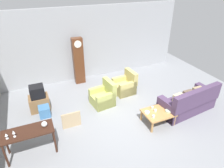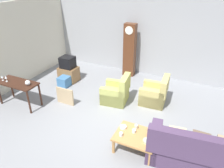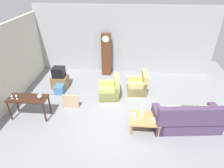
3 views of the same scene
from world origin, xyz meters
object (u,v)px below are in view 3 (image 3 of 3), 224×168
grandfather_clock (106,55)px  wine_glass_mid (16,96)px  framed_picture_leaning (71,101)px  couch_floral (187,120)px  wine_glass_tall (12,96)px  console_table_dark (28,101)px  bowl_white_stacked (133,115)px  cup_blue_rimmed (135,120)px  storage_box_blue (60,89)px  bowl_shallow_green (155,120)px  armchair_olive_far (138,86)px  tv_stand_cabinet (60,82)px  tv_crt (59,72)px  armchair_olive_near (110,91)px  coffee_table_wood (145,119)px  cup_cream_tall (142,112)px  cup_white_porcelain (142,116)px  glass_dome_cloche (40,96)px

grandfather_clock → wine_glass_mid: 4.39m
framed_picture_leaning → couch_floral: bearing=-11.4°
couch_floral → wine_glass_tall: size_ratio=12.95×
console_table_dark → bowl_white_stacked: size_ratio=8.05×
grandfather_clock → cup_blue_rimmed: 4.15m
grandfather_clock → storage_box_blue: grandfather_clock is taller
grandfather_clock → bowl_white_stacked: 3.88m
bowl_shallow_green → armchair_olive_far: bearing=100.7°
tv_stand_cabinet → framed_picture_leaning: bearing=-58.9°
storage_box_blue → cup_blue_rimmed: size_ratio=5.14×
bowl_white_stacked → storage_box_blue: bearing=149.5°
wine_glass_tall → console_table_dark: bearing=10.8°
grandfather_clock → bowl_white_stacked: size_ratio=12.69×
storage_box_blue → tv_crt: bearing=104.6°
bowl_white_stacked → wine_glass_tall: bearing=178.7°
armchair_olive_near → bowl_shallow_green: 2.40m
couch_floral → tv_crt: (-4.84, 2.19, 0.39)m
armchair_olive_far → coffee_table_wood: 2.15m
console_table_dark → wine_glass_tall: (-0.47, -0.09, 0.23)m
tv_stand_cabinet → coffee_table_wood: bearing=-33.3°
framed_picture_leaning → cup_cream_tall: framed_picture_leaning is taller
console_table_dark → armchair_olive_near: bearing=28.4°
framed_picture_leaning → bowl_white_stacked: (2.29, -0.80, 0.18)m
framed_picture_leaning → armchair_olive_far: bearing=26.2°
couch_floral → framed_picture_leaning: bearing=168.6°
bowl_shallow_green → bowl_white_stacked: bearing=162.1°
armchair_olive_near → cup_white_porcelain: (1.18, -1.65, 0.16)m
armchair_olive_far → wine_glass_tall: bearing=-155.3°
glass_dome_cloche → bowl_white_stacked: bearing=-3.7°
coffee_table_wood → cup_cream_tall: (-0.09, 0.23, 0.11)m
armchair_olive_far → bowl_shallow_green: armchair_olive_far is taller
console_table_dark → cup_cream_tall: (3.81, -0.05, -0.20)m
grandfather_clock → wine_glass_tall: (-2.75, -3.54, -0.13)m
wine_glass_tall → tv_stand_cabinet: bearing=67.5°
tv_crt → console_table_dark: bearing=-101.2°
cup_cream_tall → wine_glass_tall: bearing=-179.5°
bowl_white_stacked → bowl_shallow_green: same height
cup_cream_tall → bowl_white_stacked: size_ratio=0.55×
coffee_table_wood → storage_box_blue: 3.88m
couch_floral → wine_glass_mid: (-5.54, 0.08, 0.57)m
framed_picture_leaning → glass_dome_cloche: 1.17m
armchair_olive_far → framed_picture_leaning: 2.81m
framed_picture_leaning → wine_glass_tall: bearing=-157.4°
glass_dome_cloche → bowl_shallow_green: size_ratio=0.78×
couch_floral → wine_glass_mid: couch_floral is taller
framed_picture_leaning → cup_cream_tall: 2.66m
tv_stand_cabinet → glass_dome_cloche: (0.03, -2.00, 0.59)m
cup_blue_rimmed → bowl_white_stacked: bearing=101.9°
tv_stand_cabinet → glass_dome_cloche: size_ratio=4.47×
tv_stand_cabinet → wine_glass_mid: (-0.70, -2.11, 0.65)m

